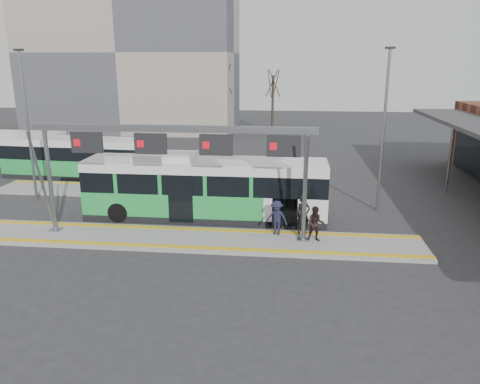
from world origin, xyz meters
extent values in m
plane|color=#2D2D30|center=(0.00, 0.00, 0.00)|extent=(120.00, 120.00, 0.00)
cube|color=gray|center=(0.00, 0.00, 0.07)|extent=(22.00, 3.00, 0.15)
cube|color=gray|center=(-4.00, 8.00, 0.07)|extent=(20.00, 3.00, 0.15)
cube|color=yellow|center=(0.00, 1.15, 0.16)|extent=(22.00, 0.35, 0.02)
cube|color=yellow|center=(0.00, -1.15, 0.16)|extent=(22.00, 0.35, 0.02)
cube|color=yellow|center=(-4.00, 9.15, 0.16)|extent=(20.00, 0.35, 0.02)
cylinder|color=slate|center=(-6.50, 0.30, 2.67)|extent=(0.20, 0.20, 5.05)
cube|color=slate|center=(-6.50, 0.30, 0.18)|extent=(0.50, 0.50, 0.06)
cylinder|color=slate|center=(-6.50, -0.40, 2.67)|extent=(0.12, 1.46, 4.90)
cylinder|color=slate|center=(5.50, 0.30, 2.67)|extent=(0.20, 0.20, 5.05)
cube|color=slate|center=(5.50, 0.30, 0.18)|extent=(0.50, 0.50, 0.06)
cylinder|color=slate|center=(5.50, -0.40, 2.67)|extent=(0.12, 1.46, 4.90)
cube|color=slate|center=(-0.50, 0.30, 5.20)|extent=(13.00, 0.25, 0.30)
cube|color=black|center=(-4.50, 0.30, 4.50)|extent=(1.50, 0.12, 0.95)
cube|color=red|center=(-4.95, 0.23, 4.50)|extent=(0.32, 0.02, 0.32)
cube|color=black|center=(-1.50, 0.30, 4.50)|extent=(1.50, 0.12, 0.95)
cube|color=red|center=(-1.95, 0.23, 4.50)|extent=(0.32, 0.02, 0.32)
cube|color=black|center=(1.50, 0.30, 4.50)|extent=(1.50, 0.12, 0.95)
cube|color=red|center=(1.05, 0.23, 4.50)|extent=(0.32, 0.02, 0.32)
cube|color=black|center=(4.50, 0.30, 4.50)|extent=(1.50, 0.12, 0.95)
cube|color=red|center=(4.05, 0.23, 4.50)|extent=(0.32, 0.02, 0.32)
cylinder|color=slate|center=(14.80, 10.00, 2.15)|extent=(0.14, 0.14, 4.30)
cube|color=gray|center=(-14.00, 36.00, 9.00)|extent=(24.00, 12.00, 18.00)
cube|color=black|center=(0.41, 3.40, 0.18)|extent=(12.62, 2.71, 0.37)
cube|color=green|center=(0.41, 3.40, 0.97)|extent=(12.62, 2.71, 1.21)
cube|color=black|center=(0.41, 3.40, 2.10)|extent=(12.62, 2.63, 1.05)
cube|color=white|center=(0.41, 3.40, 2.89)|extent=(12.62, 2.71, 0.53)
cube|color=orange|center=(6.71, 3.39, 2.79)|extent=(0.05, 1.88, 0.29)
cube|color=white|center=(-1.69, 3.40, 3.31)|extent=(3.16, 1.88, 0.32)
cylinder|color=black|center=(-4.01, 2.22, 0.53)|extent=(1.05, 0.32, 1.05)
cylinder|color=black|center=(-4.00, 4.60, 0.53)|extent=(1.05, 0.32, 1.05)
cylinder|color=black|center=(4.19, 2.20, 0.53)|extent=(1.05, 0.32, 1.05)
cylinder|color=black|center=(4.20, 4.58, 0.53)|extent=(1.05, 0.32, 1.05)
cube|color=black|center=(-9.93, 11.24, 0.17)|extent=(11.53, 3.16, 0.33)
cube|color=green|center=(-9.93, 11.24, 0.88)|extent=(11.53, 3.16, 1.09)
cube|color=black|center=(-9.93, 11.24, 1.90)|extent=(11.52, 3.09, 0.95)
cube|color=white|center=(-9.93, 11.24, 2.61)|extent=(11.53, 3.16, 0.47)
cylinder|color=black|center=(-13.98, 10.45, 0.47)|extent=(0.97, 0.35, 0.95)
cylinder|color=black|center=(-13.84, 12.56, 0.47)|extent=(0.97, 0.35, 0.95)
cylinder|color=black|center=(-6.59, 9.96, 0.47)|extent=(0.97, 0.35, 0.95)
cylinder|color=black|center=(-6.45, 12.08, 0.47)|extent=(0.97, 0.35, 0.95)
cylinder|color=black|center=(-15.02, 12.72, 0.47)|extent=(0.95, 0.31, 0.94)
cylinder|color=black|center=(-14.95, 14.81, 0.47)|extent=(0.95, 0.31, 0.94)
imported|color=black|center=(5.50, 1.10, 1.09)|extent=(0.81, 0.69, 1.88)
imported|color=black|center=(6.04, 0.25, 0.97)|extent=(0.82, 0.65, 1.63)
imported|color=#1C1D33|center=(4.26, 0.90, 0.98)|extent=(1.21, 0.92, 1.66)
cylinder|color=#382B21|center=(-2.58, 32.09, 3.57)|extent=(0.28, 0.28, 7.14)
cylinder|color=#382B21|center=(2.68, 33.89, 3.28)|extent=(0.28, 0.28, 6.55)
cylinder|color=#382B21|center=(-19.64, 31.27, 3.97)|extent=(0.28, 0.28, 7.95)
cylinder|color=slate|center=(-10.29, 5.42, 4.35)|extent=(0.16, 0.16, 8.70)
cube|color=black|center=(-10.29, 5.42, 8.70)|extent=(0.50, 0.25, 0.12)
cylinder|color=slate|center=(9.75, 5.65, 4.38)|extent=(0.16, 0.16, 8.76)
cube|color=black|center=(9.75, 5.65, 8.76)|extent=(0.50, 0.25, 0.12)
camera|label=1|loc=(4.77, -20.07, 8.11)|focal=35.00mm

